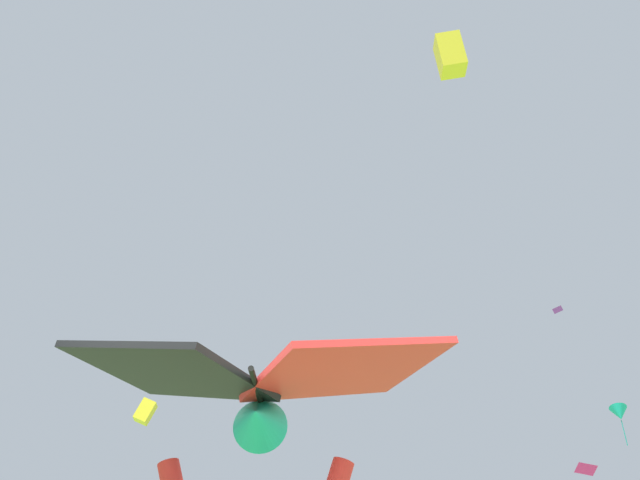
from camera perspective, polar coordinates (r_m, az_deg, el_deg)
The scene contains 6 objects.
held_stunt_kite at distance 2.93m, azimuth -5.33°, elevation -12.19°, with size 1.65×1.03×0.39m.
distant_kite_yellow_low_left at distance 18.60m, azimuth 11.03°, elevation 15.20°, with size 0.84×0.94×1.22m.
distant_kite_teal_overhead_distant at distance 29.07m, azimuth 24.18°, elevation -13.34°, with size 0.85×0.95×1.61m.
distant_kite_yellow_high_left at distance 23.61m, azimuth -14.67°, elevation -13.97°, with size 0.81×0.67×0.86m.
distant_kite_magenta_far_center at distance 34.90m, azimuth 21.73°, elevation -17.64°, with size 1.16×1.13×0.45m.
distant_kite_purple_high_right at distance 39.49m, azimuth 19.58°, elevation -5.60°, with size 0.69×0.69×0.22m.
Camera 1 is at (0.64, -2.78, 1.18)m, focal length 37.54 mm.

